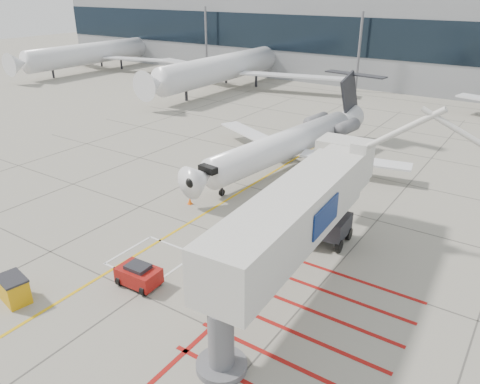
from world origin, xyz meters
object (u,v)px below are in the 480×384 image
Objects in this scene: jet_bridge at (291,227)px; pushback_tug at (139,274)px; spill_bin at (14,289)px; regional_jet at (272,135)px.

pushback_tug is (-7.24, -4.31, -3.30)m from jet_bridge.
jet_bridge is 15.22m from spill_bin.
regional_jet is 16.18× the size of spill_bin.
spill_bin is at bearing -145.38° from jet_bridge.
jet_bridge is (9.75, -14.76, 0.35)m from regional_jet.
jet_bridge is at bearing -49.22° from regional_jet.
jet_bridge reaches higher than spill_bin.
pushback_tug is at bearing 57.98° from spill_bin.
jet_bridge is 9.05m from pushback_tug.
spill_bin is (-4.51, -4.80, 0.04)m from pushback_tug.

